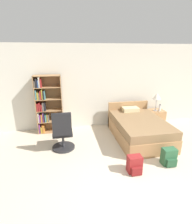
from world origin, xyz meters
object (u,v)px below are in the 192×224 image
at_px(office_chair, 63,134).
at_px(backpack_red, 135,165).
at_px(bed, 138,128).
at_px(nightstand, 156,118).
at_px(table_lamp, 157,97).
at_px(bookshelf, 46,105).
at_px(backpack_green, 169,157).
at_px(water_bottle, 160,108).

xyz_separation_m(office_chair, backpack_red, (1.43, -1.14, -0.28)).
xyz_separation_m(bed, office_chair, (-2.12, -0.29, 0.15)).
xyz_separation_m(nightstand, table_lamp, (-0.07, -0.04, 0.73)).
bearing_deg(office_chair, nightstand, 19.24).
bearing_deg(nightstand, bookshelf, 178.34).
bearing_deg(backpack_green, water_bottle, 66.83).
height_order(office_chair, nightstand, office_chair).
distance_m(office_chair, water_bottle, 3.27).
xyz_separation_m(bookshelf, office_chair, (0.46, -1.18, -0.41)).
relative_size(nightstand, table_lamp, 0.89).
relative_size(nightstand, water_bottle, 2.30).
bearing_deg(bed, nightstand, 39.08).
bearing_deg(table_lamp, bed, -140.25).
xyz_separation_m(office_chair, nightstand, (3.08, 1.08, -0.19)).
relative_size(bookshelf, water_bottle, 7.65).
relative_size(office_chair, water_bottle, 4.61).
bearing_deg(backpack_green, bookshelf, 140.98).
bearing_deg(bookshelf, nightstand, -1.66).
bearing_deg(table_lamp, bookshelf, 177.69).
relative_size(bed, office_chair, 1.88).
bearing_deg(nightstand, backpack_green, -111.17).
bearing_deg(water_bottle, backpack_red, -128.73).
height_order(bed, backpack_red, bed).
bearing_deg(bed, table_lamp, 39.75).
relative_size(backpack_green, backpack_red, 1.05).
bearing_deg(backpack_red, bed, 64.41).
distance_m(water_bottle, backpack_red, 2.75).
xyz_separation_m(bed, nightstand, (0.97, 0.79, -0.04)).
distance_m(office_chair, nightstand, 3.27).
xyz_separation_m(nightstand, backpack_green, (-0.82, -2.11, -0.08)).
distance_m(bookshelf, backpack_green, 3.58).
xyz_separation_m(bed, table_lamp, (0.90, 0.75, 0.69)).
distance_m(office_chair, backpack_green, 2.51).
bearing_deg(bed, bookshelf, 160.98).
height_order(water_bottle, backpack_red, water_bottle).
bearing_deg(backpack_green, nightstand, 68.83).
distance_m(water_bottle, backpack_green, 2.22).
relative_size(nightstand, backpack_green, 1.37).
height_order(nightstand, backpack_green, nightstand).
distance_m(bed, table_lamp, 1.36).
height_order(nightstand, backpack_red, nightstand).
xyz_separation_m(bookshelf, backpack_green, (2.73, -2.21, -0.69)).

